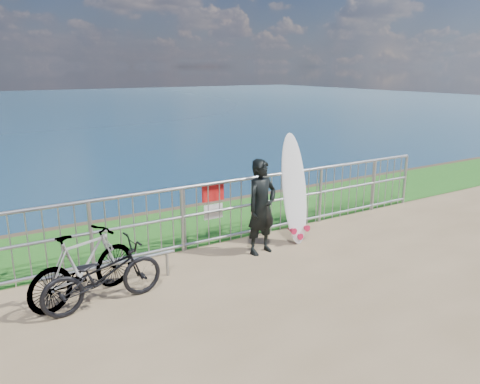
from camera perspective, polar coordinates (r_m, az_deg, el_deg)
grass_strip at (r=9.16m, az=-6.98°, el=-4.24°), size 120.00×120.00×0.00m
railing at (r=8.05m, az=-3.68°, el=-2.61°), size 10.06×0.10×1.13m
surfer at (r=7.66m, az=2.66°, el=-1.83°), size 0.63×0.46×1.59m
surfboard at (r=8.18m, az=6.68°, el=-0.13°), size 0.51×0.45×1.93m
bicycle_near at (r=6.37m, az=-16.36°, el=-9.67°), size 1.64×0.70×0.84m
bicycle_far at (r=6.57m, az=-18.54°, el=-8.48°), size 1.66×0.99×0.96m
bike_rack at (r=6.80m, az=-15.57°, el=-8.85°), size 1.90×0.05×0.39m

